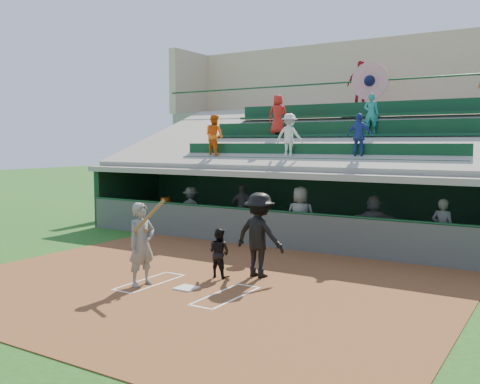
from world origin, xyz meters
The scene contains 19 objects.
ground centered at (0.00, 0.00, 0.00)m, with size 100.00×100.00×0.00m, color #1A4B15.
dirt_slab centered at (0.00, 0.50, 0.01)m, with size 11.00×9.00×0.02m, color brown.
home_plate centered at (0.00, 0.00, 0.04)m, with size 0.43×0.43×0.03m, color silver.
batters_box_chalk centered at (0.00, 0.00, 0.02)m, with size 2.65×1.85×0.01m.
dugout_floor centered at (0.00, 6.75, 0.02)m, with size 16.00×3.50×0.04m, color gray.
concourse_slab centered at (0.00, 13.50, 2.30)m, with size 20.00×3.00×4.60m, color gray.
grandstand centered at (-0.01, 10.51, 2.26)m, with size 20.40×10.40×7.80m.
batter_at_plate centered at (-1.00, -0.28, 0.94)m, with size 0.91×0.79×1.95m.
catcher centered at (0.03, 1.21, 0.60)m, with size 0.56×0.44×1.15m, color black.
home_umpire centered at (0.81, 1.75, 1.01)m, with size 1.28×0.73×1.98m, color black.
dugout_bench centered at (0.10, 8.00, 0.24)m, with size 13.27×0.40×0.40m, color brown.
white_table centered at (-5.90, 6.40, 0.40)m, with size 0.82×0.61×0.72m, color silver.
water_cooler centered at (-5.91, 6.45, 0.94)m, with size 0.36×0.36×0.36m, color #EC560D.
dugout_player_a centered at (-4.53, 6.18, 0.81)m, with size 1.00×0.57×1.55m, color #565853.
dugout_player_b centered at (-2.87, 7.04, 0.88)m, with size 0.98×0.41×1.67m, color #5B5E59.
dugout_player_c centered at (0.18, 5.31, 0.96)m, with size 0.90×0.58×1.83m, color #575A55.
dugout_player_d centered at (2.06, 6.39, 0.83)m, with size 1.47×0.47×1.58m, color #5C5E59.
dugout_player_e centered at (4.07, 5.95, 0.86)m, with size 0.60×0.39×1.63m, color #5C5E59.
concourse_staff_a centered at (-0.76, 13.12, 5.60)m, with size 1.18×0.49×2.01m, color #AA1320.
Camera 1 is at (6.91, -8.97, 3.15)m, focal length 40.00 mm.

